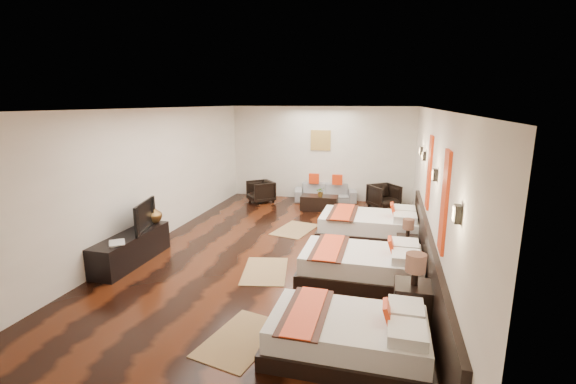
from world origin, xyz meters
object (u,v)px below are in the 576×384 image
(nightstand_a, at_px, (413,299))
(tv_console, at_px, (131,248))
(bed_mid, at_px, (363,265))
(sofa, at_px, (325,193))
(nightstand_b, at_px, (407,245))
(figurine, at_px, (153,214))
(coffee_table, at_px, (319,203))
(table_plant, at_px, (321,192))
(bed_near, at_px, (349,335))
(tv, at_px, (140,216))
(book, at_px, (109,244))
(armchair_right, at_px, (384,196))
(bed_far, at_px, (370,226))
(armchair_left, at_px, (261,191))

(nightstand_a, distance_m, tv_console, 5.02)
(bed_mid, xyz_separation_m, sofa, (-1.48, 5.18, -0.00))
(nightstand_b, distance_m, figurine, 5.02)
(coffee_table, height_order, table_plant, table_plant)
(bed_near, height_order, tv, tv)
(figurine, xyz_separation_m, table_plant, (2.76, 3.69, -0.20))
(book, bearing_deg, armchair_right, 52.45)
(table_plant, bearing_deg, tv_console, -121.90)
(figurine, bearing_deg, nightstand_b, 8.34)
(nightstand_b, bearing_deg, sofa, 118.85)
(bed_mid, bearing_deg, sofa, 105.90)
(nightstand_b, height_order, figurine, figurine)
(bed_near, distance_m, nightstand_b, 3.32)
(nightstand_b, bearing_deg, coffee_table, 126.24)
(table_plant, bearing_deg, nightstand_a, -67.59)
(nightstand_a, bearing_deg, bed_far, 102.64)
(bed_far, distance_m, sofa, 3.37)
(armchair_left, bearing_deg, bed_far, 11.95)
(bed_mid, distance_m, tv, 4.18)
(bed_mid, relative_size, table_plant, 7.66)
(armchair_right, bearing_deg, coffee_table, 164.01)
(tv_console, relative_size, figurine, 4.82)
(armchair_left, distance_m, coffee_table, 1.90)
(tv_console, relative_size, armchair_left, 2.56)
(sofa, bearing_deg, armchair_right, -21.91)
(bed_near, height_order, bed_mid, bed_mid)
(nightstand_b, height_order, sofa, nightstand_b)
(tv_console, distance_m, book, 0.65)
(tv_console, bearing_deg, bed_far, 30.68)
(tv, relative_size, coffee_table, 0.97)
(bed_far, height_order, figurine, figurine)
(book, relative_size, coffee_table, 0.34)
(tv, relative_size, book, 2.85)
(book, bearing_deg, nightstand_b, 22.54)
(bed_mid, height_order, nightstand_a, nightstand_a)
(sofa, relative_size, coffee_table, 1.81)
(sofa, bearing_deg, nightstand_b, -72.41)
(nightstand_a, xyz_separation_m, armchair_right, (-0.51, 6.04, -0.01))
(bed_far, bearing_deg, tv, -151.81)
(book, height_order, armchair_left, armchair_left)
(sofa, height_order, coffee_table, sofa)
(tv_console, relative_size, table_plant, 6.79)
(nightstand_a, relative_size, armchair_left, 1.41)
(tv, bearing_deg, book, 162.80)
(bed_mid, xyz_separation_m, figurine, (-4.20, 0.42, 0.47))
(coffee_table, bearing_deg, tv_console, -121.08)
(nightstand_a, bearing_deg, figurine, 162.11)
(tv_console, height_order, book, book)
(bed_near, height_order, sofa, bed_near)
(tv_console, bearing_deg, bed_near, -22.77)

